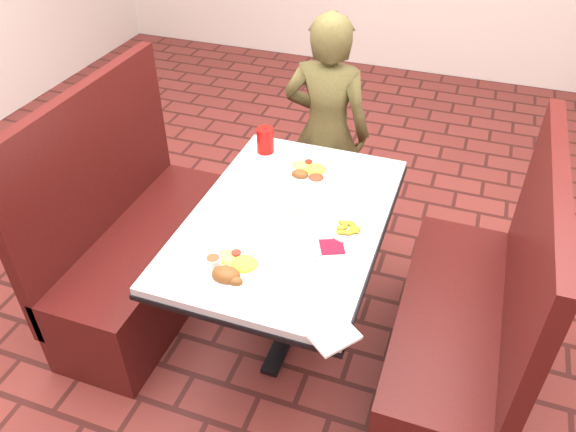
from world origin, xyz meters
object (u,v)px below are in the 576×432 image
object	(u,v)px
diner_person	(326,132)
far_dinner_plate	(309,170)
near_dinner_plate	(232,266)
plantain_plate	(348,230)
dining_table	(288,233)
booth_bench_right	(461,330)
red_tumbler	(265,140)
booth_bench_left	(140,249)

from	to	relation	value
diner_person	far_dinner_plate	xyz separation A→B (m)	(0.07, -0.55, 0.10)
near_dinner_plate	plantain_plate	size ratio (longest dim) A/B	1.58
dining_table	booth_bench_right	size ratio (longest dim) A/B	1.01
dining_table	red_tumbler	xyz separation A→B (m)	(-0.28, 0.46, 0.16)
dining_table	booth_bench_right	bearing A→B (deg)	0.00
diner_person	red_tumbler	size ratio (longest dim) A/B	10.60
plantain_plate	red_tumbler	distance (m)	0.73
far_dinner_plate	plantain_plate	xyz separation A→B (m)	(0.29, -0.35, -0.01)
plantain_plate	far_dinner_plate	bearing A→B (deg)	128.90
plantain_plate	diner_person	bearing A→B (deg)	111.58
far_dinner_plate	booth_bench_right	bearing A→B (deg)	-22.50
dining_table	booth_bench_left	size ratio (longest dim) A/B	1.01
booth_bench_right	far_dinner_plate	world-z (taller)	booth_bench_right
booth_bench_right	far_dinner_plate	xyz separation A→B (m)	(-0.82, 0.34, 0.44)
booth_bench_left	far_dinner_plate	bearing A→B (deg)	23.40
far_dinner_plate	red_tumbler	bearing A→B (deg)	154.89
red_tumbler	booth_bench_left	bearing A→B (deg)	-138.10
diner_person	near_dinner_plate	size ratio (longest dim) A/B	5.32
booth_bench_right	near_dinner_plate	bearing A→B (deg)	-155.97
dining_table	booth_bench_right	xyz separation A→B (m)	(0.80, 0.00, -0.32)
diner_person	red_tumbler	xyz separation A→B (m)	(-0.19, -0.43, 0.14)
booth_bench_right	near_dinner_plate	size ratio (longest dim) A/B	4.76
booth_bench_left	diner_person	xyz separation A→B (m)	(0.71, 0.89, 0.34)
near_dinner_plate	plantain_plate	distance (m)	0.51
dining_table	booth_bench_right	distance (m)	0.86
dining_table	booth_bench_right	world-z (taller)	booth_bench_right
plantain_plate	dining_table	bearing A→B (deg)	176.53
diner_person	red_tumbler	world-z (taller)	diner_person
booth_bench_right	diner_person	size ratio (longest dim) A/B	0.90
booth_bench_left	diner_person	world-z (taller)	diner_person
booth_bench_left	booth_bench_right	bearing A→B (deg)	0.00
dining_table	booth_bench_left	world-z (taller)	booth_bench_left
booth_bench_right	plantain_plate	size ratio (longest dim) A/B	7.52
booth_bench_right	diner_person	distance (m)	1.30
diner_person	booth_bench_right	bearing A→B (deg)	134.47
dining_table	near_dinner_plate	bearing A→B (deg)	-101.85
far_dinner_plate	red_tumbler	size ratio (longest dim) A/B	1.91
diner_person	red_tumbler	bearing A→B (deg)	64.97
dining_table	far_dinner_plate	bearing A→B (deg)	92.95
booth_bench_left	diner_person	distance (m)	1.19
booth_bench_left	red_tumbler	world-z (taller)	booth_bench_left
diner_person	near_dinner_plate	distance (m)	1.28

